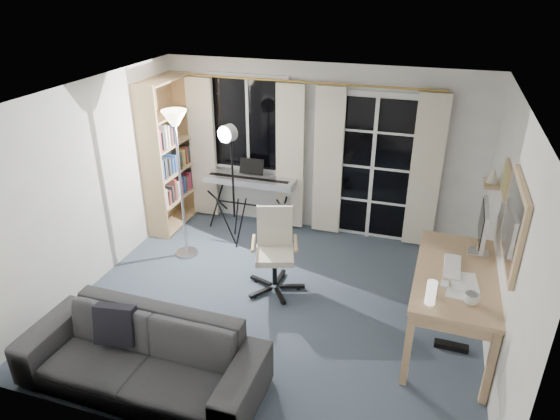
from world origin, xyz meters
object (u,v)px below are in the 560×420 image
object	(u,v)px
office_chair	(275,242)
mug	(471,297)
torchiere_lamp	(177,141)
desk	(456,281)
studio_light	(229,148)
monitor	(483,225)
keyboard_piano	(249,181)
bookshelf	(166,159)
sofa	(140,346)

from	to	relation	value
office_chair	mug	size ratio (longest dim) A/B	7.31
torchiere_lamp	desk	size ratio (longest dim) A/B	1.24
studio_light	monitor	xyz separation A→B (m)	(3.09, -0.79, -0.24)
keyboard_piano	office_chair	world-z (taller)	keyboard_piano
desk	bookshelf	bearing A→B (deg)	160.70
desk	torchiere_lamp	bearing A→B (deg)	168.68
bookshelf	mug	size ratio (longest dim) A/B	15.82
bookshelf	office_chair	size ratio (longest dim) A/B	2.16
desk	monitor	world-z (taller)	monitor
monitor	keyboard_piano	bearing A→B (deg)	157.87
bookshelf	keyboard_piano	size ratio (longest dim) A/B	1.63
office_chair	mug	distance (m)	2.34
studio_light	sofa	world-z (taller)	studio_light
office_chair	sofa	world-z (taller)	office_chair
torchiere_lamp	studio_light	bearing A→B (deg)	43.95
office_chair	mug	bearing A→B (deg)	-42.14
torchiere_lamp	keyboard_piano	world-z (taller)	torchiere_lamp
torchiere_lamp	mug	xyz separation A→B (m)	(3.48, -1.28, -0.68)
torchiere_lamp	bookshelf	bearing A→B (deg)	129.85
keyboard_piano	office_chair	size ratio (longest dim) A/B	1.33
desk	sofa	bearing A→B (deg)	-149.58
desk	sofa	xyz separation A→B (m)	(-2.66, -1.46, -0.30)
desk	studio_light	bearing A→B (deg)	158.37
mug	sofa	distance (m)	2.96
office_chair	bookshelf	bearing A→B (deg)	133.72
studio_light	monitor	bearing A→B (deg)	5.68
keyboard_piano	sofa	distance (m)	3.26
studio_light	bookshelf	bearing A→B (deg)	-174.48
mug	sofa	xyz separation A→B (m)	(-2.76, -0.96, -0.47)
bookshelf	sofa	xyz separation A→B (m)	(1.35, -3.00, -0.60)
studio_light	desk	xyz separation A→B (m)	(2.89, -1.24, -0.67)
torchiere_lamp	sofa	distance (m)	2.62
torchiere_lamp	studio_light	size ratio (longest dim) A/B	1.13
bookshelf	studio_light	xyz separation A→B (m)	(1.12, -0.29, 0.37)
torchiere_lamp	mug	distance (m)	3.77
torchiere_lamp	studio_light	xyz separation A→B (m)	(0.48, 0.47, -0.19)
studio_light	desk	distance (m)	3.22
desk	mug	size ratio (longest dim) A/B	11.54
office_chair	sofa	xyz separation A→B (m)	(-0.64, -1.91, -0.15)
bookshelf	mug	distance (m)	4.59
monitor	sofa	size ratio (longest dim) A/B	0.27
studio_light	monitor	world-z (taller)	studio_light
torchiere_lamp	sofa	world-z (taller)	torchiere_lamp
torchiere_lamp	office_chair	world-z (taller)	torchiere_lamp
keyboard_piano	sofa	world-z (taller)	keyboard_piano
studio_light	office_chair	distance (m)	1.43
sofa	mug	bearing A→B (deg)	20.24
mug	keyboard_piano	bearing A→B (deg)	142.07
bookshelf	studio_light	bearing A→B (deg)	-14.53
monitor	desk	bearing A→B (deg)	-111.88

